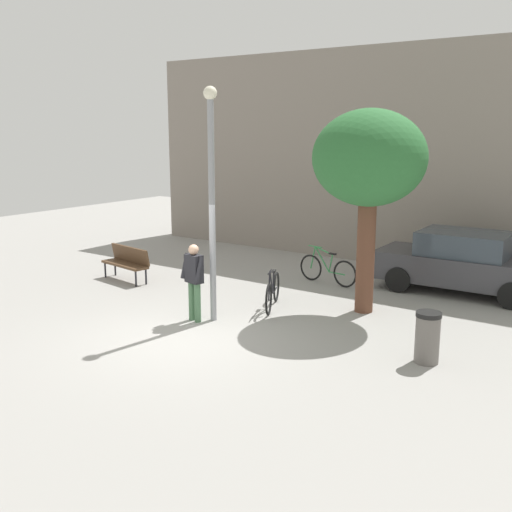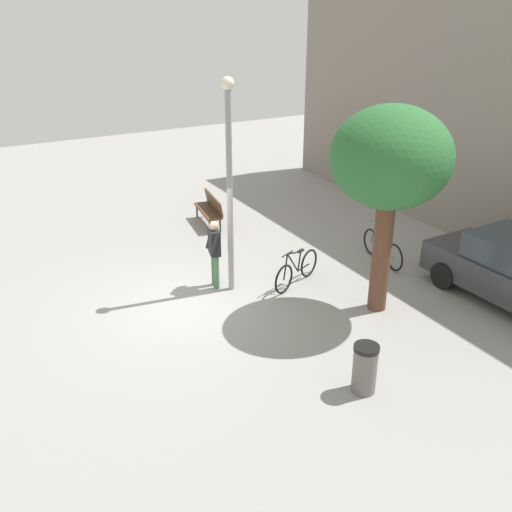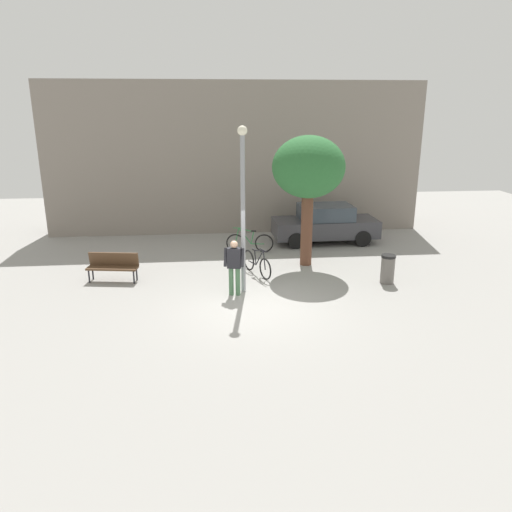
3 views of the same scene
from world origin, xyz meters
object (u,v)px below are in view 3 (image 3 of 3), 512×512
at_px(plaza_tree, 308,169).
at_px(bicycle_green, 250,242).
at_px(lamppost, 243,199).
at_px(bicycle_black, 257,264).
at_px(person_by_lamppost, 234,264).
at_px(park_bench, 113,264).
at_px(trash_bin, 388,269).
at_px(parked_car_charcoal, 325,224).

relative_size(plaza_tree, bicycle_green, 2.48).
distance_m(plaza_tree, bicycle_green, 3.90).
bearing_deg(lamppost, bicycle_black, 69.36).
height_order(person_by_lamppost, bicycle_black, person_by_lamppost).
xyz_separation_m(person_by_lamppost, bicycle_green, (0.82, 4.41, -0.58)).
bearing_deg(bicycle_black, park_bench, -178.48).
bearing_deg(park_bench, lamppost, -18.28).
bearing_deg(trash_bin, park_bench, 173.02).
height_order(lamppost, park_bench, lamppost).
relative_size(park_bench, bicycle_black, 0.99).
bearing_deg(park_bench, plaza_tree, 9.45).
bearing_deg(trash_bin, lamppost, -176.43).
height_order(bicycle_green, parked_car_charcoal, parked_car_charcoal).
relative_size(park_bench, plaza_tree, 0.37).
distance_m(person_by_lamppost, bicycle_black, 2.03).
height_order(park_bench, trash_bin, trash_bin).
distance_m(person_by_lamppost, bicycle_green, 4.52).
distance_m(person_by_lamppost, parked_car_charcoal, 6.85).
bearing_deg(plaza_tree, lamppost, -134.56).
relative_size(bicycle_green, bicycle_black, 1.08).
xyz_separation_m(person_by_lamppost, parked_car_charcoal, (4.01, 5.55, -0.19)).
distance_m(lamppost, person_by_lamppost, 1.90).
height_order(person_by_lamppost, parked_car_charcoal, person_by_lamppost).
relative_size(bicycle_green, parked_car_charcoal, 0.42).
relative_size(person_by_lamppost, trash_bin, 1.81).
distance_m(bicycle_green, parked_car_charcoal, 3.41).
relative_size(plaza_tree, bicycle_black, 2.68).
bearing_deg(person_by_lamppost, lamppost, 44.88).
bearing_deg(park_bench, trash_bin, -6.98).
relative_size(parked_car_charcoal, trash_bin, 4.60).
xyz_separation_m(lamppost, bicycle_green, (0.53, 4.12, -2.43)).
bearing_deg(person_by_lamppost, parked_car_charcoal, 54.15).
height_order(park_bench, parked_car_charcoal, parked_car_charcoal).
bearing_deg(park_bench, bicycle_green, 31.10).
bearing_deg(bicycle_green, trash_bin, -43.50).
relative_size(lamppost, bicycle_black, 2.92).
height_order(lamppost, bicycle_black, lamppost).
distance_m(bicycle_green, bicycle_black, 2.66).
bearing_deg(park_bench, person_by_lamppost, -23.29).
distance_m(lamppost, plaza_tree, 3.44).
distance_m(plaza_tree, trash_bin, 4.21).
relative_size(person_by_lamppost, bicycle_green, 0.93).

